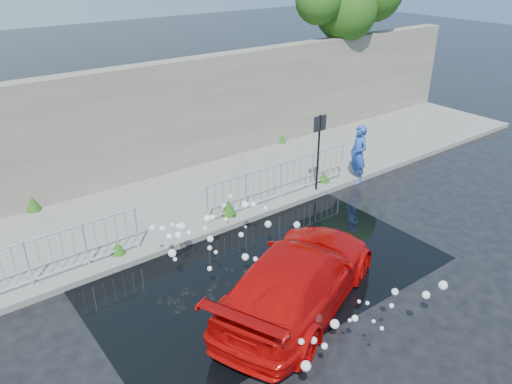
% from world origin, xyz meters
% --- Properties ---
extents(ground, '(90.00, 90.00, 0.00)m').
position_xyz_m(ground, '(0.00, 0.00, 0.00)').
color(ground, black).
rests_on(ground, ground).
extents(pavement, '(30.00, 4.00, 0.15)m').
position_xyz_m(pavement, '(0.00, 5.00, 0.07)').
color(pavement, slate).
rests_on(pavement, ground).
extents(curb, '(30.00, 0.25, 0.16)m').
position_xyz_m(curb, '(0.00, 3.00, 0.08)').
color(curb, slate).
rests_on(curb, ground).
extents(retaining_wall, '(30.00, 0.60, 3.50)m').
position_xyz_m(retaining_wall, '(0.00, 7.20, 1.90)').
color(retaining_wall, '#676056').
rests_on(retaining_wall, pavement).
extents(puddle, '(8.00, 5.00, 0.01)m').
position_xyz_m(puddle, '(0.50, 1.00, 0.01)').
color(puddle, black).
rests_on(puddle, ground).
extents(sign_post, '(0.45, 0.06, 2.50)m').
position_xyz_m(sign_post, '(4.20, 3.10, 1.72)').
color(sign_post, black).
rests_on(sign_post, ground).
extents(tree, '(5.01, 2.40, 6.37)m').
position_xyz_m(tree, '(9.89, 7.42, 4.86)').
color(tree, '#332114').
rests_on(tree, ground).
extents(railing_left, '(5.05, 0.05, 1.10)m').
position_xyz_m(railing_left, '(-4.00, 3.35, 0.74)').
color(railing_left, silver).
rests_on(railing_left, pavement).
extents(railing_right, '(5.05, 0.05, 1.10)m').
position_xyz_m(railing_right, '(3.00, 3.35, 0.74)').
color(railing_right, silver).
rests_on(railing_right, pavement).
extents(weeds, '(12.17, 3.93, 0.45)m').
position_xyz_m(weeds, '(-0.32, 4.52, 0.34)').
color(weeds, '#1A4612').
rests_on(weeds, pavement).
extents(water_spray, '(3.49, 5.56, 1.12)m').
position_xyz_m(water_spray, '(-0.04, 0.26, 0.72)').
color(water_spray, white).
rests_on(water_spray, ground).
extents(red_car, '(5.19, 3.71, 1.40)m').
position_xyz_m(red_car, '(0.27, -0.51, 0.70)').
color(red_car, '#B60807').
rests_on(red_car, ground).
extents(person, '(0.59, 0.77, 1.87)m').
position_xyz_m(person, '(5.86, 3.00, 0.94)').
color(person, '#2149A6').
rests_on(person, ground).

